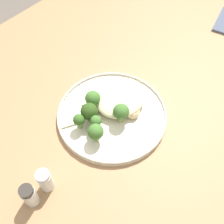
{
  "coord_description": "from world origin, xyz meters",
  "views": [
    {
      "loc": [
        0.35,
        0.31,
        1.36
      ],
      "look_at": [
        0.03,
        0.04,
        0.76
      ],
      "focal_mm": 44.97,
      "sensor_mm": 36.0,
      "label": 1
    }
  ],
  "objects_px": {
    "seared_scallop_half_hidden": "(117,106)",
    "salt_shaker": "(45,180)",
    "broccoli_floret_front_edge": "(79,120)",
    "seared_scallop_rear_pale": "(112,97)",
    "seared_scallop_right_edge": "(131,95)",
    "seared_scallop_front_small": "(100,97)",
    "seared_scallop_left_edge": "(133,111)",
    "pepper_shaker": "(29,195)",
    "broccoli_floret_center_pile": "(89,112)",
    "broccoli_floret_split_head": "(96,122)",
    "seared_scallop_on_noodles": "(125,92)",
    "broccoli_floret_left_leaning": "(93,99)",
    "broccoli_floret_rear_charred": "(121,112)",
    "broccoli_floret_near_rim": "(96,132)",
    "dinner_plate": "(112,114)"
  },
  "relations": [
    {
      "from": "seared_scallop_left_edge",
      "to": "broccoli_floret_center_pile",
      "type": "height_order",
      "value": "broccoli_floret_center_pile"
    },
    {
      "from": "dinner_plate",
      "to": "seared_scallop_half_hidden",
      "type": "distance_m",
      "value": 0.03
    },
    {
      "from": "seared_scallop_left_edge",
      "to": "broccoli_floret_split_head",
      "type": "distance_m",
      "value": 0.11
    },
    {
      "from": "seared_scallop_rear_pale",
      "to": "broccoli_floret_split_head",
      "type": "distance_m",
      "value": 0.11
    },
    {
      "from": "seared_scallop_right_edge",
      "to": "broccoli_floret_center_pile",
      "type": "relative_size",
      "value": 0.42
    },
    {
      "from": "salt_shaker",
      "to": "seared_scallop_half_hidden",
      "type": "bearing_deg",
      "value": -176.17
    },
    {
      "from": "broccoli_floret_center_pile",
      "to": "pepper_shaker",
      "type": "height_order",
      "value": "broccoli_floret_center_pile"
    },
    {
      "from": "seared_scallop_right_edge",
      "to": "salt_shaker",
      "type": "xyz_separation_m",
      "value": [
        0.32,
        0.01,
        0.01
      ]
    },
    {
      "from": "seared_scallop_on_noodles",
      "to": "broccoli_floret_left_leaning",
      "type": "bearing_deg",
      "value": -20.29
    },
    {
      "from": "dinner_plate",
      "to": "seared_scallop_left_edge",
      "type": "xyz_separation_m",
      "value": [
        -0.04,
        0.04,
        0.01
      ]
    },
    {
      "from": "seared_scallop_rear_pale",
      "to": "salt_shaker",
      "type": "bearing_deg",
      "value": 9.77
    },
    {
      "from": "broccoli_floret_split_head",
      "to": "broccoli_floret_rear_charred",
      "type": "xyz_separation_m",
      "value": [
        -0.06,
        0.03,
        0.0
      ]
    },
    {
      "from": "pepper_shaker",
      "to": "broccoli_floret_left_leaning",
      "type": "bearing_deg",
      "value": -166.03
    },
    {
      "from": "seared_scallop_front_small",
      "to": "broccoli_floret_rear_charred",
      "type": "bearing_deg",
      "value": 79.8
    },
    {
      "from": "seared_scallop_half_hidden",
      "to": "salt_shaker",
      "type": "height_order",
      "value": "salt_shaker"
    },
    {
      "from": "broccoli_floret_center_pile",
      "to": "seared_scallop_right_edge",
      "type": "bearing_deg",
      "value": 164.25
    },
    {
      "from": "seared_scallop_left_edge",
      "to": "broccoli_floret_front_edge",
      "type": "distance_m",
      "value": 0.15
    },
    {
      "from": "seared_scallop_on_noodles",
      "to": "seared_scallop_right_edge",
      "type": "bearing_deg",
      "value": 92.25
    },
    {
      "from": "broccoli_floret_front_edge",
      "to": "broccoli_floret_center_pile",
      "type": "bearing_deg",
      "value": 173.5
    },
    {
      "from": "dinner_plate",
      "to": "salt_shaker",
      "type": "relative_size",
      "value": 4.33
    },
    {
      "from": "broccoli_floret_split_head",
      "to": "salt_shaker",
      "type": "height_order",
      "value": "salt_shaker"
    },
    {
      "from": "seared_scallop_on_noodles",
      "to": "seared_scallop_front_small",
      "type": "height_order",
      "value": "same"
    },
    {
      "from": "seared_scallop_half_hidden",
      "to": "broccoli_floret_front_edge",
      "type": "xyz_separation_m",
      "value": [
        0.11,
        -0.03,
        0.02
      ]
    },
    {
      "from": "seared_scallop_front_small",
      "to": "seared_scallop_on_noodles",
      "type": "bearing_deg",
      "value": 145.64
    },
    {
      "from": "salt_shaker",
      "to": "pepper_shaker",
      "type": "distance_m",
      "value": 0.04
    },
    {
      "from": "seared_scallop_front_small",
      "to": "seared_scallop_half_hidden",
      "type": "xyz_separation_m",
      "value": [
        -0.01,
        0.05,
        0.0
      ]
    },
    {
      "from": "broccoli_floret_near_rim",
      "to": "salt_shaker",
      "type": "bearing_deg",
      "value": -1.57
    },
    {
      "from": "seared_scallop_rear_pale",
      "to": "broccoli_floret_split_head",
      "type": "bearing_deg",
      "value": 18.38
    },
    {
      "from": "seared_scallop_left_edge",
      "to": "broccoli_floret_front_edge",
      "type": "bearing_deg",
      "value": -31.96
    },
    {
      "from": "seared_scallop_half_hidden",
      "to": "broccoli_floret_center_pile",
      "type": "height_order",
      "value": "broccoli_floret_center_pile"
    },
    {
      "from": "broccoli_floret_front_edge",
      "to": "seared_scallop_rear_pale",
      "type": "bearing_deg",
      "value": 178.83
    },
    {
      "from": "seared_scallop_left_edge",
      "to": "seared_scallop_half_hidden",
      "type": "height_order",
      "value": "seared_scallop_half_hidden"
    },
    {
      "from": "broccoli_floret_split_head",
      "to": "seared_scallop_rear_pale",
      "type": "bearing_deg",
      "value": -161.62
    },
    {
      "from": "broccoli_floret_center_pile",
      "to": "broccoli_floret_left_leaning",
      "type": "xyz_separation_m",
      "value": [
        -0.03,
        -0.02,
        0.0
      ]
    },
    {
      "from": "seared_scallop_front_small",
      "to": "broccoli_floret_front_edge",
      "type": "bearing_deg",
      "value": 12.55
    },
    {
      "from": "broccoli_floret_front_edge",
      "to": "seared_scallop_right_edge",
      "type": "bearing_deg",
      "value": 166.13
    },
    {
      "from": "seared_scallop_half_hidden",
      "to": "seared_scallop_rear_pale",
      "type": "distance_m",
      "value": 0.03
    },
    {
      "from": "broccoli_floret_near_rim",
      "to": "salt_shaker",
      "type": "relative_size",
      "value": 0.83
    },
    {
      "from": "broccoli_floret_split_head",
      "to": "seared_scallop_left_edge",
      "type": "bearing_deg",
      "value": 157.29
    },
    {
      "from": "seared_scallop_on_noodles",
      "to": "broccoli_floret_center_pile",
      "type": "xyz_separation_m",
      "value": [
        0.13,
        -0.01,
        0.03
      ]
    },
    {
      "from": "broccoli_floret_front_edge",
      "to": "broccoli_floret_left_leaning",
      "type": "height_order",
      "value": "broccoli_floret_left_leaning"
    },
    {
      "from": "seared_scallop_rear_pale",
      "to": "broccoli_floret_split_head",
      "type": "relative_size",
      "value": 0.62
    },
    {
      "from": "broccoli_floret_split_head",
      "to": "broccoli_floret_front_edge",
      "type": "bearing_deg",
      "value": -55.86
    },
    {
      "from": "seared_scallop_right_edge",
      "to": "seared_scallop_left_edge",
      "type": "relative_size",
      "value": 0.71
    },
    {
      "from": "seared_scallop_rear_pale",
      "to": "broccoli_floret_front_edge",
      "type": "height_order",
      "value": "broccoli_floret_front_edge"
    },
    {
      "from": "broccoli_floret_split_head",
      "to": "pepper_shaker",
      "type": "relative_size",
      "value": 0.77
    },
    {
      "from": "dinner_plate",
      "to": "broccoli_floret_center_pile",
      "type": "xyz_separation_m",
      "value": [
        0.05,
        -0.03,
        0.04
      ]
    },
    {
      "from": "seared_scallop_right_edge",
      "to": "seared_scallop_front_small",
      "type": "xyz_separation_m",
      "value": [
        0.06,
        -0.06,
        -0.0
      ]
    },
    {
      "from": "broccoli_floret_split_head",
      "to": "pepper_shaker",
      "type": "height_order",
      "value": "pepper_shaker"
    },
    {
      "from": "seared_scallop_front_small",
      "to": "seared_scallop_left_edge",
      "type": "height_order",
      "value": "seared_scallop_left_edge"
    }
  ]
}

